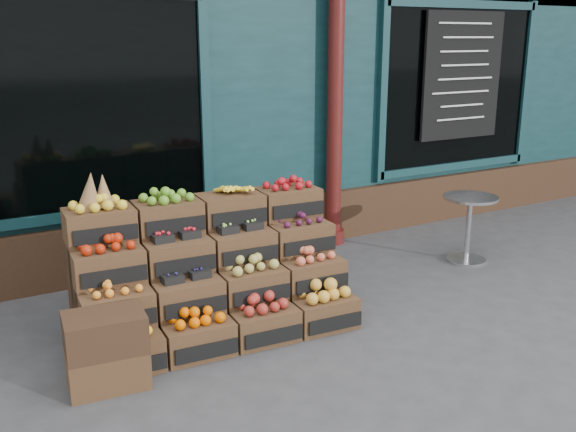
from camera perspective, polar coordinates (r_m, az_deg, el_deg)
ground at (r=5.54m, az=5.51°, el=-9.92°), size 60.00×60.00×0.00m
shop_facade at (r=9.62m, az=-12.68°, el=15.35°), size 12.00×6.24×4.80m
crate_display at (r=5.46m, az=-6.93°, el=-5.52°), size 2.27×1.22×1.38m
spare_crates at (r=4.75m, az=-15.83°, el=-11.40°), size 0.58×0.44×0.54m
bistro_table at (r=7.22m, az=15.77°, el=-0.44°), size 0.58×0.58×0.73m
shopkeeper at (r=7.01m, az=-16.95°, el=3.60°), size 0.83×0.65×2.01m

